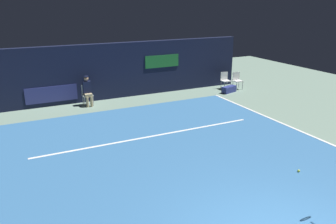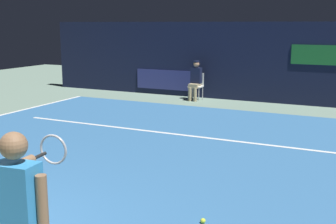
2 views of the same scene
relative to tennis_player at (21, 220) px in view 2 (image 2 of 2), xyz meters
name	(u,v)px [view 2 (image 2 of 2)]	position (x,y,z in m)	size (l,w,h in m)	color
ground_plane	(121,154)	(-2.00, 4.72, -0.99)	(29.22, 29.22, 0.00)	slate
court_surface	(121,154)	(-2.00, 4.72, -0.98)	(10.10, 10.69, 0.01)	#336699
line_service	(162,133)	(-2.00, 6.59, -0.97)	(7.88, 0.10, 0.01)	white
back_wall	(233,61)	(-2.01, 11.91, 0.31)	(14.25, 0.33, 2.60)	#141933
tennis_player	(21,220)	(0.00, 0.00, 0.00)	(0.69, 0.93, 1.73)	#8C6647
line_judge_on_chair	(196,80)	(-3.05, 11.19, -0.30)	(0.44, 0.53, 1.32)	white
tennis_ball	(203,221)	(0.62, 2.51, -0.94)	(0.07, 0.07, 0.07)	#CCE033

